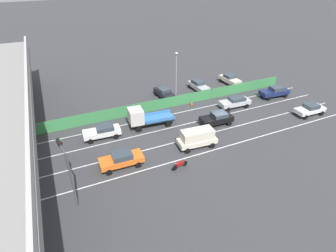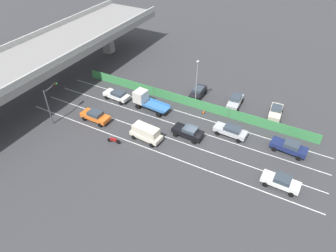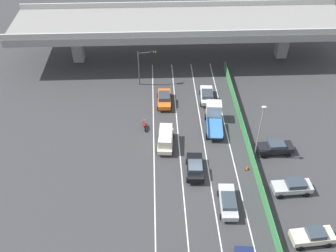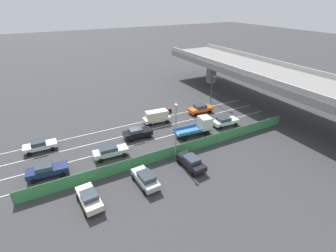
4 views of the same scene
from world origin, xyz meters
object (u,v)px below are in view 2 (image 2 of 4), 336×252
Objects in this scene: car_sedan_silver at (231,131)px; car_hatchback_white at (281,181)px; flatbed_truck_blue at (145,100)px; motorcycle at (114,140)px; car_sedan_black at (188,132)px; car_sedan_white at (117,95)px; parked_wagon_silver at (235,101)px; car_sedan_navy at (289,147)px; parked_sedan_dark at (198,92)px; street_lamp at (197,80)px; car_taxi_orange at (95,116)px; traffic_cone at (204,112)px; parked_sedan_cream at (276,111)px; car_van_cream at (146,132)px; traffic_light at (51,98)px.

car_sedan_silver is 10.31m from car_hatchback_white.
flatbed_truck_blue is 9.52m from motorcycle.
flatbed_truck_blue is (3.42, 9.14, 0.46)m from car_sedan_black.
parked_wagon_silver is at bearing -67.11° from car_sedan_white.
car_hatchback_white is 2.29× the size of motorcycle.
car_sedan_navy is 27.57m from car_sedan_white.
flatbed_truck_blue reaches higher than parked_sedan_dark.
car_sedan_silver is at bearing -121.13° from street_lamp.
car_taxi_orange is 0.98× the size of car_sedan_silver.
car_hatchback_white is 22.10m from motorcycle.
parked_sedan_dark is at bearing 48.77° from car_sedan_silver.
car_sedan_white is 7.08× the size of traffic_cone.
car_taxi_orange reaches higher than car_sedan_navy.
motorcycle is at bearing 113.81° from car_sedan_navy.
car_sedan_white is 0.58× the size of street_lamp.
motorcycle is 24.75m from parked_sedan_cream.
car_sedan_white is 1.03× the size of car_hatchback_white.
car_sedan_black is 14.80m from car_sedan_white.
car_van_cream is 4.58m from motorcycle.
car_sedan_navy is 1.05× the size of car_sedan_white.
traffic_light is at bearing 110.34° from car_sedan_silver.
motorcycle is at bearing -146.87° from car_sedan_white.
car_taxi_orange is 1.06× the size of parked_sedan_cream.
traffic_light reaches higher than parked_sedan_dark.
street_lamp is (10.78, -11.54, 3.83)m from car_taxi_orange.
parked_sedan_dark is at bearing 50.85° from car_hatchback_white.
car_sedan_white is 1.02× the size of parked_sedan_dark.
car_sedan_navy reaches higher than car_sedan_white.
street_lamp is (13.58, -16.83, 0.72)m from traffic_light.
motorcycle is 0.33× the size of traffic_light.
car_sedan_black reaches higher than parked_wagon_silver.
car_sedan_navy is 0.83× the size of traffic_light.
motorcycle is 0.44× the size of parked_sedan_cream.
car_hatchback_white is at bearing -85.03° from traffic_light.
parked_sedan_cream is (13.87, 3.73, 0.03)m from car_hatchback_white.
traffic_cone is at bearing 55.50° from car_hatchback_white.
car_hatchback_white is (-3.11, -13.43, -0.05)m from car_sedan_black.
traffic_light is at bearing 107.23° from car_sedan_black.
car_van_cream is 1.05× the size of car_hatchback_white.
car_taxi_orange is at bearing 124.90° from traffic_cone.
parked_wagon_silver is (13.79, -17.19, 0.01)m from car_taxi_orange.
car_sedan_white is 0.97× the size of car_sedan_silver.
traffic_light reaches higher than car_sedan_black.
parked_sedan_dark is (13.47, -10.81, -0.01)m from car_taxi_orange.
parked_sedan_cream reaches higher than traffic_cone.
car_sedan_white is 13.48m from street_lamp.
parked_sedan_cream is at bearing -68.72° from flatbed_truck_blue.
car_sedan_silver is 1.06× the size of car_hatchback_white.
parked_sedan_dark is (13.61, -1.82, -0.34)m from car_van_cream.
traffic_light is at bearing 126.42° from parked_wagon_silver.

